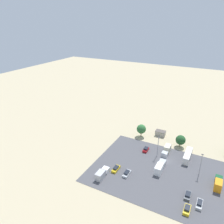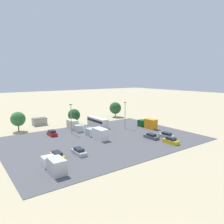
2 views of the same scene
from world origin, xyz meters
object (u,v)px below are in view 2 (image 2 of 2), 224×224
Objects in this scene: parked_car_0 at (166,136)px; parked_car_2 at (79,152)px; bus at (98,122)px; parked_truck_2 at (54,165)px; parked_car_3 at (171,141)px; parked_truck_0 at (148,124)px; parked_truck_3 at (74,126)px; parked_car_4 at (52,133)px; parked_car_1 at (57,155)px; parked_car_5 at (151,136)px; shed_building at (40,122)px; parked_truck_1 at (98,133)px.

parked_car_0 is 1.00× the size of parked_car_2.
parked_truck_2 is (26.55, 27.00, -0.35)m from bus.
parked_truck_0 reaches higher than parked_car_3.
parked_car_4 is at bearing 17.60° from parked_truck_3.
parked_truck_2 is (2.98, 6.02, 0.70)m from parked_car_1.
bus is 17.83m from parked_truck_0.
parked_car_0 is 4.52m from parked_car_5.
parked_truck_2 is 32.31m from parked_truck_3.
parked_truck_0 is (-28.70, 26.94, 0.30)m from shed_building.
parked_truck_0 is at bearing -18.12° from parked_car_4.
parked_truck_0 reaches higher than parked_car_5.
parked_car_3 is (-23.64, 6.93, 0.09)m from parked_car_2.
shed_building reaches higher than parked_car_5.
parked_car_4 is 0.45× the size of parked_truck_1.
parked_truck_3 reaches higher than parked_car_3.
parked_car_3 is at bearing 97.86° from parked_car_5.
parked_car_2 is (18.63, 21.58, -1.05)m from bus.
parked_truck_0 reaches higher than parked_car_1.
parked_car_0 is at bearing -34.81° from parked_truck_1.
parked_car_0 is 26.89m from parked_car_2.
parked_car_1 is 17.26m from parked_truck_1.
parked_truck_2 is at bearing -142.72° from parked_truck_1.
shed_building is at bearing 85.84° from parked_car_2.
parked_car_3 is 31.59m from parked_truck_2.
parked_car_1 is 37.23m from parked_truck_0.
parked_truck_3 is (13.20, -22.43, 0.83)m from parked_car_5.
parked_truck_3 is at bearing 17.60° from parked_car_4.
parked_car_2 is at bearing -92.71° from parked_car_4.
bus reaches higher than parked_car_0.
parked_car_3 is 17.75m from parked_truck_0.
shed_building is 1.06× the size of parked_car_1.
parked_car_1 is at bearing -2.63° from parked_car_5.
parked_car_5 is at bearing 177.37° from parked_car_1.
parked_car_4 is (22.74, -25.94, -0.00)m from parked_car_3.
parked_truck_1 is at bearing 39.36° from parked_car_2.
parked_truck_2 is at bearing 57.24° from parked_truck_3.
parked_car_2 is 19.03m from parked_car_4.
parked_car_1 is (31.67, -3.45, -0.07)m from parked_car_0.
parked_truck_1 reaches higher than parked_car_3.
parked_car_5 is 0.58× the size of parked_truck_3.
parked_car_2 is 9.61m from parked_truck_2.
parked_truck_1 reaches higher than parked_truck_2.
parked_car_2 is 23.78m from parked_truck_3.
parked_truck_3 is at bearing 149.70° from parked_truck_0.
parked_car_4 is (17.73, 2.57, -0.97)m from bus.
parked_car_4 is (1.72, 16.98, -0.53)m from shed_building.
parked_car_4 is (25.84, -21.85, 0.01)m from parked_car_0.
shed_building is at bearing -63.96° from parked_truck_3.
parked_car_3 is (3.10, 4.09, 0.01)m from parked_car_0.
parked_car_2 is at bearing 173.93° from parked_car_0.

